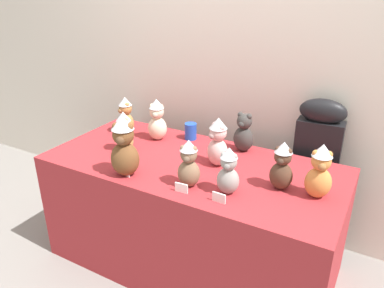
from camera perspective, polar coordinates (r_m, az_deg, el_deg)
The scene contains 18 objects.
ground_plane at distance 2.45m, azimuth -3.06°, elevation -20.65°, with size 10.00×10.00×0.00m, color gray.
wall_back at distance 2.59m, azimuth 7.37°, elevation 14.45°, with size 7.00×0.08×2.60m, color silver.
display_table at distance 2.38m, azimuth 0.00°, elevation -10.71°, with size 1.75×0.81×0.73m, color maroon.
instrument_case at distance 2.56m, azimuth 18.02°, elevation -4.80°, with size 0.29×0.13×1.06m.
teddy_bear_mocha at distance 1.90m, azimuth -0.51°, elevation -3.07°, with size 0.14×0.12×0.26m.
teddy_bear_caramel at distance 2.61m, azimuth -10.05°, elevation 4.25°, with size 0.15×0.14×0.26m.
teddy_bear_cream at distance 2.47m, azimuth -5.36°, elevation 3.67°, with size 0.15×0.14×0.28m.
teddy_bear_ash at distance 1.85m, azimuth 5.56°, elevation -4.17°, with size 0.13×0.11×0.25m.
teddy_bear_blush at distance 2.12m, azimuth 3.95°, elevation 0.25°, with size 0.17×0.16×0.29m.
teddy_bear_charcoal at distance 2.32m, azimuth 7.89°, elevation 1.61°, with size 0.14×0.12×0.25m.
teddy_bear_cocoa at distance 1.93m, azimuth 13.57°, elevation -3.32°, with size 0.12×0.11×0.26m.
teddy_bear_chestnut at distance 2.02m, azimuth -10.33°, elevation -0.45°, with size 0.19×0.18×0.35m.
teddy_bear_honey at distance 2.33m, azimuth -10.30°, elevation 1.76°, with size 0.15×0.14×0.26m.
teddy_bear_ginger at distance 1.90m, azimuth 18.92°, elevation -4.04°, with size 0.15×0.14×0.28m.
party_cup_blue at distance 2.50m, azimuth -0.21°, elevation 1.96°, with size 0.08×0.08×0.11m, color blue.
name_card_front_left at distance 1.89m, azimuth -1.63°, elevation -6.72°, with size 0.07×0.01×0.05m, color white.
name_card_front_middle at distance 1.82m, azimuth 4.13°, elevation -8.19°, with size 0.07×0.01×0.05m, color white.
name_card_front_right at distance 2.08m, azimuth -10.21°, elevation -4.14°, with size 0.07×0.01×0.05m, color white.
Camera 1 is at (0.96, -1.46, 1.71)m, focal length 34.92 mm.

